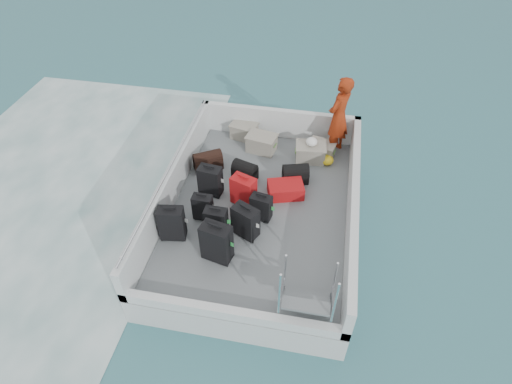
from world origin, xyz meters
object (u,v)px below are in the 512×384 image
(crate_0, at_px, (244,132))
(crate_1, at_px, (262,144))
(suitcase_0, at_px, (172,224))
(crate_3, at_px, (322,150))
(suitcase_8, at_px, (286,190))
(crate_2, at_px, (310,153))
(suitcase_5, at_px, (244,191))
(passenger, at_px, (339,117))
(suitcase_1, at_px, (203,208))
(suitcase_6, at_px, (245,222))
(suitcase_7, at_px, (261,208))
(suitcase_2, at_px, (210,181))
(suitcase_3, at_px, (217,243))
(suitcase_4, at_px, (216,222))

(crate_0, bearing_deg, crate_1, -39.81)
(suitcase_0, bearing_deg, crate_3, 40.73)
(suitcase_8, relative_size, crate_2, 1.13)
(suitcase_5, distance_m, suitcase_8, 0.88)
(crate_1, relative_size, passenger, 0.34)
(crate_1, relative_size, crate_3, 1.15)
(suitcase_0, height_order, crate_0, suitcase_0)
(suitcase_1, bearing_deg, crate_0, 86.82)
(suitcase_0, relative_size, crate_3, 1.32)
(suitcase_5, relative_size, suitcase_6, 0.99)
(suitcase_8, bearing_deg, suitcase_6, 137.38)
(suitcase_0, distance_m, passenger, 4.16)
(passenger, bearing_deg, suitcase_0, -11.40)
(suitcase_5, bearing_deg, crate_2, 75.04)
(suitcase_5, relative_size, suitcase_7, 1.16)
(suitcase_7, height_order, passenger, passenger)
(suitcase_2, distance_m, suitcase_8, 1.50)
(suitcase_0, xyz_separation_m, suitcase_7, (1.46, 0.76, -0.08))
(crate_0, distance_m, crate_2, 1.68)
(suitcase_2, relative_size, suitcase_3, 0.84)
(suitcase_8, height_order, crate_3, crate_3)
(passenger, bearing_deg, crate_3, -17.45)
(suitcase_1, relative_size, crate_3, 1.04)
(suitcase_1, xyz_separation_m, suitcase_5, (0.66, 0.53, 0.04))
(suitcase_1, height_order, suitcase_2, suitcase_2)
(crate_0, height_order, passenger, passenger)
(suitcase_1, height_order, suitcase_6, suitcase_6)
(suitcase_2, xyz_separation_m, suitcase_4, (0.39, -1.03, -0.03))
(suitcase_8, bearing_deg, suitcase_7, 136.36)
(suitcase_1, height_order, suitcase_3, suitcase_3)
(crate_3, bearing_deg, suitcase_3, -115.71)
(suitcase_0, distance_m, suitcase_2, 1.30)
(passenger, bearing_deg, crate_1, -50.41)
(crate_0, xyz_separation_m, crate_2, (1.59, -0.55, 0.02))
(suitcase_0, xyz_separation_m, suitcase_8, (1.82, 1.49, -0.21))
(crate_1, bearing_deg, crate_3, 1.96)
(crate_2, height_order, crate_3, crate_2)
(suitcase_1, height_order, suitcase_8, suitcase_1)
(suitcase_8, xyz_separation_m, crate_0, (-1.22, 1.75, 0.03))
(suitcase_4, distance_m, crate_3, 3.15)
(suitcase_1, xyz_separation_m, suitcase_2, (-0.04, 0.69, 0.05))
(crate_1, bearing_deg, suitcase_6, -86.23)
(suitcase_2, height_order, crate_1, suitcase_2)
(suitcase_1, bearing_deg, suitcase_8, 34.24)
(crate_1, bearing_deg, crate_0, 140.19)
(suitcase_4, height_order, suitcase_8, suitcase_4)
(suitcase_5, height_order, suitcase_7, suitcase_5)
(suitcase_0, height_order, suitcase_3, suitcase_3)
(suitcase_4, bearing_deg, suitcase_6, 10.90)
(suitcase_6, height_order, suitcase_8, suitcase_6)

